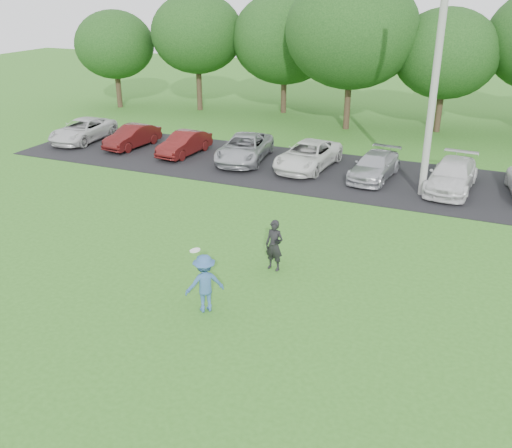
{
  "coord_description": "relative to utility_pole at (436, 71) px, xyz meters",
  "views": [
    {
      "loc": [
        6.2,
        -10.93,
        7.99
      ],
      "look_at": [
        0.0,
        3.5,
        1.3
      ],
      "focal_mm": 40.0,
      "sensor_mm": 36.0,
      "label": 1
    }
  ],
  "objects": [
    {
      "name": "parked_cars",
      "position": [
        -4.28,
        1.29,
        -4.3
      ],
      "size": [
        30.64,
        4.9,
        1.24
      ],
      "color": "silver",
      "rests_on": "parking_lot"
    },
    {
      "name": "parking_lot",
      "position": [
        -3.78,
        1.24,
        -4.91
      ],
      "size": [
        32.0,
        6.5,
        0.03
      ],
      "primitive_type": "cube",
      "color": "black",
      "rests_on": "ground"
    },
    {
      "name": "tree_row",
      "position": [
        -2.27,
        11.0,
        -0.01
      ],
      "size": [
        42.39,
        9.85,
        8.64
      ],
      "color": "#38281C",
      "rests_on": "ground"
    },
    {
      "name": "camera_bystander",
      "position": [
        -3.12,
        -8.42,
        -4.13
      ],
      "size": [
        0.63,
        0.47,
        1.57
      ],
      "color": "black",
      "rests_on": "ground"
    },
    {
      "name": "utility_pole",
      "position": [
        0.0,
        0.0,
        0.0
      ],
      "size": [
        0.28,
        0.28,
        9.84
      ],
      "primitive_type": "cylinder",
      "color": "#9D9D98",
      "rests_on": "ground"
    },
    {
      "name": "frisbee_player",
      "position": [
        -3.92,
        -11.3,
        -4.12
      ],
      "size": [
        1.16,
        1.13,
        1.77
      ],
      "color": "#345B92",
      "rests_on": "ground"
    },
    {
      "name": "ground",
      "position": [
        -3.78,
        -11.76,
        -4.92
      ],
      "size": [
        100.0,
        100.0,
        0.0
      ],
      "primitive_type": "plane",
      "color": "#336C1F",
      "rests_on": "ground"
    }
  ]
}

